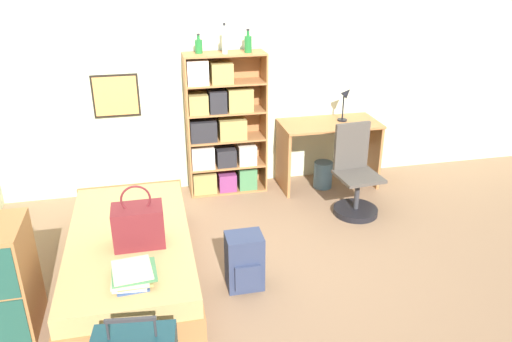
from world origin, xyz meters
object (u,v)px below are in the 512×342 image
at_px(bottle_green, 199,46).
at_px(bottle_clear, 248,44).
at_px(bookcase, 221,130).
at_px(handbag, 138,225).
at_px(backpack, 245,262).
at_px(bottle_brown, 225,42).
at_px(desk_chair, 355,185).
at_px(bed, 131,254).
at_px(book_stack_on_bed, 133,274).
at_px(desk, 329,143).
at_px(desk_lamp, 346,98).
at_px(waste_bin, 323,175).

distance_m(bottle_green, bottle_clear, 0.49).
distance_m(bookcase, bottle_clear, 0.94).
xyz_separation_m(handbag, backpack, (0.77, -0.17, -0.33)).
height_order(bookcase, bottle_brown, bottle_brown).
height_order(bookcase, desk_chair, bookcase).
distance_m(bed, bottle_brown, 2.23).
bearing_deg(bottle_brown, book_stack_on_bed, -116.30).
xyz_separation_m(bottle_green, desk, (1.37, -0.15, -1.08)).
height_order(bed, desk_lamp, desk_lamp).
bearing_deg(book_stack_on_bed, bottle_clear, 58.63).
distance_m(bookcase, bottle_green, 0.90).
distance_m(handbag, bottle_green, 2.05).
bearing_deg(bottle_clear, handbag, -126.90).
bearing_deg(handbag, desk_lamp, 34.11).
relative_size(book_stack_on_bed, waste_bin, 1.24).
bearing_deg(bed, bottle_green, 61.75).
distance_m(bottle_clear, waste_bin, 1.67).
bearing_deg(bed, desk_lamp, 29.81).
relative_size(bottle_brown, bottle_clear, 1.27).
bearing_deg(desk_lamp, backpack, -130.93).
distance_m(bed, book_stack_on_bed, 0.68).
relative_size(bookcase, backpack, 3.30).
bearing_deg(handbag, bed, 115.69).
distance_m(book_stack_on_bed, bottle_brown, 2.53).
xyz_separation_m(desk, waste_bin, (-0.06, -0.05, -0.36)).
bearing_deg(desk_lamp, handbag, -145.89).
xyz_separation_m(bottle_brown, bottle_clear, (0.24, 0.01, -0.02)).
distance_m(bed, waste_bin, 2.42).
xyz_separation_m(book_stack_on_bed, bottle_brown, (0.99, 2.00, 1.19)).
bearing_deg(bookcase, bed, -124.58).
xyz_separation_m(bottle_green, bottle_clear, (0.48, -0.07, 0.02)).
distance_m(desk_chair, waste_bin, 0.64).
relative_size(bed, desk_chair, 2.11).
bearing_deg(bed, bottle_clear, 47.56).
bearing_deg(desk_chair, bottle_green, 149.77).
height_order(bed, bottle_green, bottle_green).
height_order(bottle_clear, desk, bottle_clear).
distance_m(desk, desk_lamp, 0.52).
relative_size(bottle_brown, desk_chair, 0.33).
distance_m(bottle_brown, bottle_clear, 0.24).
xyz_separation_m(book_stack_on_bed, backpack, (0.83, 0.28, -0.21)).
height_order(desk_lamp, backpack, desk_lamp).
height_order(bed, desk, desk).
xyz_separation_m(bottle_brown, waste_bin, (1.05, -0.13, -1.47)).
relative_size(book_stack_on_bed, bottle_clear, 1.58).
bearing_deg(desk_lamp, desk_chair, -100.72).
bearing_deg(waste_bin, desk_chair, -79.92).
height_order(bookcase, bottle_green, bottle_green).
bearing_deg(bottle_clear, desk_chair, -39.18).
bearing_deg(bottle_clear, desk_lamp, -2.68).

